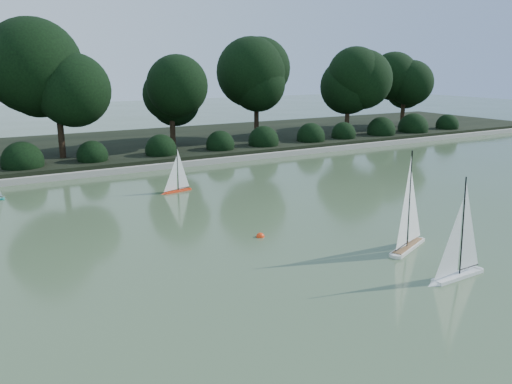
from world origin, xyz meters
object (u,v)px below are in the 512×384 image
sailboat_white_a (455,263)px  sailboat_white_b (411,231)px  sailboat_orange (175,185)px  race_buoy (260,237)px

sailboat_white_a → sailboat_white_b: sailboat_white_b is taller
sailboat_white_a → sailboat_orange: (-1.83, 7.36, -0.07)m
sailboat_white_a → sailboat_white_b: (0.47, 1.35, 0.03)m
sailboat_white_b → sailboat_orange: sailboat_white_b is taller
sailboat_white_a → race_buoy: (-1.65, 3.20, -0.27)m
sailboat_orange → sailboat_white_a: bearing=-76.0°
sailboat_white_a → sailboat_white_b: 1.43m
sailboat_white_a → race_buoy: 3.62m
sailboat_white_a → sailboat_orange: bearing=104.0°
race_buoy → sailboat_white_a: bearing=-62.7°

